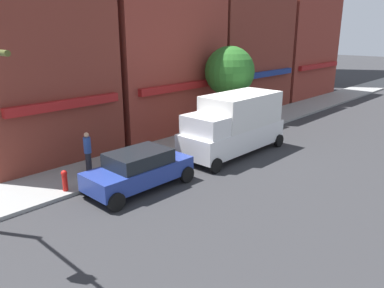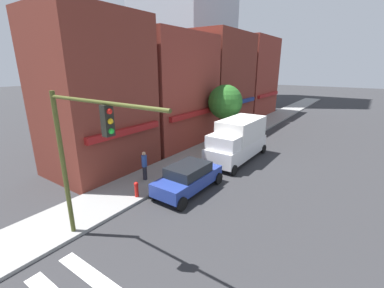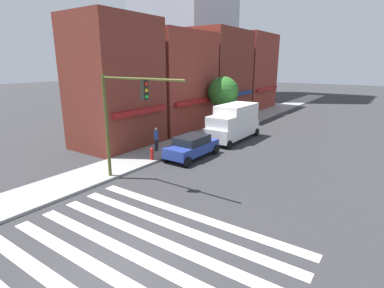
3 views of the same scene
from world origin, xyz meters
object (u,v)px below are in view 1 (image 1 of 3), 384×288
(sedan_blue, at_px, (139,169))
(street_tree, at_px, (230,72))
(pedestrian_blue_shirt, at_px, (88,151))
(box_truck_white, at_px, (235,123))
(fire_hydrant, at_px, (65,180))

(sedan_blue, bearing_deg, street_tree, 17.12)
(pedestrian_blue_shirt, bearing_deg, sedan_blue, -12.90)
(sedan_blue, relative_size, street_tree, 0.87)
(sedan_blue, height_order, pedestrian_blue_shirt, pedestrian_blue_shirt)
(pedestrian_blue_shirt, distance_m, street_tree, 10.24)
(box_truck_white, relative_size, street_tree, 1.22)
(sedan_blue, xyz_separation_m, fire_hydrant, (-2.30, 1.70, -0.23))
(street_tree, bearing_deg, fire_hydrant, -174.62)
(fire_hydrant, bearing_deg, pedestrian_blue_shirt, 33.23)
(sedan_blue, height_order, street_tree, street_tree)
(sedan_blue, xyz_separation_m, pedestrian_blue_shirt, (-0.52, 2.87, 0.23))
(pedestrian_blue_shirt, bearing_deg, box_truck_white, 43.89)
(fire_hydrant, height_order, street_tree, street_tree)
(sedan_blue, relative_size, box_truck_white, 0.71)
(sedan_blue, distance_m, box_truck_white, 6.29)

